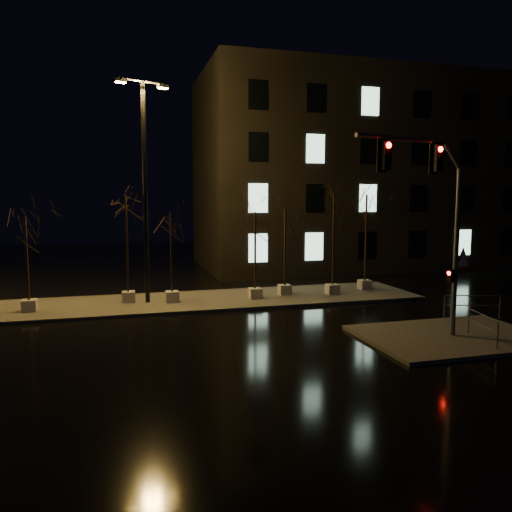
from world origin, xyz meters
name	(u,v)px	position (x,y,z in m)	size (l,w,h in m)	color
ground	(244,329)	(0.00, 0.00, 0.00)	(90.00, 90.00, 0.00)	black
median	(217,300)	(0.00, 6.00, 0.07)	(22.00, 5.00, 0.15)	#4D4B44
sidewalk_corner	(452,337)	(7.50, -3.50, 0.07)	(7.00, 5.00, 0.15)	#4D4B44
building	(355,174)	(14.00, 18.00, 7.50)	(25.00, 12.00, 15.00)	black
tree_0	(26,238)	(-9.11, 5.45, 3.62)	(1.80, 1.80, 4.57)	beige
tree_1	(126,219)	(-4.54, 6.35, 4.45)	(1.80, 1.80, 5.66)	beige
tree_2	(171,232)	(-2.36, 5.83, 3.76)	(1.80, 1.80, 4.76)	beige
tree_3	(255,231)	(2.01, 5.53, 3.74)	(1.80, 1.80, 4.73)	beige
tree_4	(285,227)	(3.87, 6.12, 3.89)	(1.80, 1.80, 4.93)	beige
tree_5	(334,216)	(6.49, 5.55, 4.52)	(1.80, 1.80, 5.75)	beige
tree_6	(366,216)	(8.95, 6.43, 4.47)	(1.80, 1.80, 5.70)	beige
traffic_signal_mast	(437,210)	(6.33, -3.84, 5.01)	(5.89, 1.61, 7.40)	slate
streetlight_main	(145,177)	(-3.59, 6.04, 6.54)	(2.70, 1.23, 11.08)	black
guard_rail_a	(472,303)	(10.00, -1.50, 0.85)	(2.38, 0.76, 1.07)	slate
guard_rail_b	(483,324)	(8.03, -4.50, 0.80)	(0.47, 2.09, 1.01)	slate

